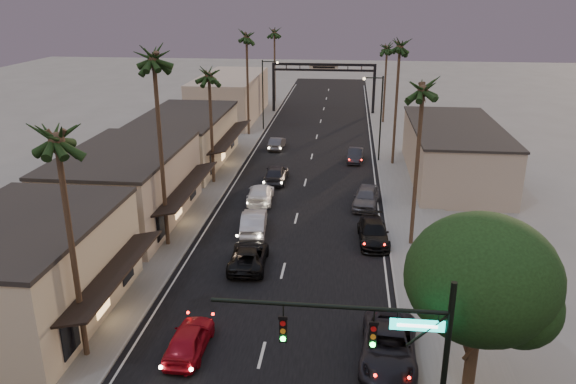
% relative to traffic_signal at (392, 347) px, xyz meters
% --- Properties ---
extents(ground, '(200.00, 200.00, 0.00)m').
position_rel_traffic_signal_xyz_m(ground, '(-5.69, 36.00, -5.08)').
color(ground, slate).
rests_on(ground, ground).
extents(road, '(14.00, 120.00, 0.02)m').
position_rel_traffic_signal_xyz_m(road, '(-5.69, 41.00, -5.08)').
color(road, black).
rests_on(road, ground).
extents(sidewalk_left, '(5.00, 92.00, 0.12)m').
position_rel_traffic_signal_xyz_m(sidewalk_left, '(-15.19, 48.00, -5.02)').
color(sidewalk_left, slate).
rests_on(sidewalk_left, ground).
extents(sidewalk_right, '(5.00, 92.00, 0.12)m').
position_rel_traffic_signal_xyz_m(sidewalk_right, '(3.81, 48.00, -5.02)').
color(sidewalk_right, slate).
rests_on(sidewalk_right, ground).
extents(storefront_near, '(8.00, 12.00, 5.50)m').
position_rel_traffic_signal_xyz_m(storefront_near, '(-18.69, 8.00, -2.33)').
color(storefront_near, '#C1B593').
rests_on(storefront_near, ground).
extents(storefront_mid, '(8.00, 14.00, 5.50)m').
position_rel_traffic_signal_xyz_m(storefront_mid, '(-18.69, 22.00, -2.33)').
color(storefront_mid, tan).
rests_on(storefront_mid, ground).
extents(storefront_far, '(8.00, 16.00, 5.00)m').
position_rel_traffic_signal_xyz_m(storefront_far, '(-18.69, 38.00, -2.58)').
color(storefront_far, '#C1B593').
rests_on(storefront_far, ground).
extents(storefront_dist, '(8.00, 20.00, 6.00)m').
position_rel_traffic_signal_xyz_m(storefront_dist, '(-18.69, 61.00, -2.08)').
color(storefront_dist, tan).
rests_on(storefront_dist, ground).
extents(building_right, '(8.00, 18.00, 5.00)m').
position_rel_traffic_signal_xyz_m(building_right, '(8.31, 36.00, -2.58)').
color(building_right, tan).
rests_on(building_right, ground).
extents(traffic_signal, '(8.51, 0.22, 7.80)m').
position_rel_traffic_signal_xyz_m(traffic_signal, '(0.00, 0.00, 0.00)').
color(traffic_signal, black).
rests_on(traffic_signal, ground).
extents(corner_tree, '(6.20, 6.20, 8.80)m').
position_rel_traffic_signal_xyz_m(corner_tree, '(3.79, 3.45, 0.90)').
color(corner_tree, '#38281C').
rests_on(corner_tree, ground).
extents(arch, '(15.20, 0.40, 7.27)m').
position_rel_traffic_signal_xyz_m(arch, '(-5.69, 66.00, 0.45)').
color(arch, black).
rests_on(arch, ground).
extents(streetlight_right, '(2.13, 0.30, 9.00)m').
position_rel_traffic_signal_xyz_m(streetlight_right, '(1.23, 41.00, 0.25)').
color(streetlight_right, black).
rests_on(streetlight_right, ground).
extents(streetlight_left, '(2.13, 0.30, 9.00)m').
position_rel_traffic_signal_xyz_m(streetlight_left, '(-12.61, 54.00, 0.25)').
color(streetlight_left, black).
rests_on(streetlight_left, ground).
extents(palm_la, '(3.20, 3.20, 13.20)m').
position_rel_traffic_signal_xyz_m(palm_la, '(-14.29, 5.00, 6.36)').
color(palm_la, '#38281C').
rests_on(palm_la, ground).
extents(palm_lb, '(3.20, 3.20, 15.20)m').
position_rel_traffic_signal_xyz_m(palm_lb, '(-14.29, 18.00, 8.30)').
color(palm_lb, '#38281C').
rests_on(palm_lb, ground).
extents(palm_lc, '(3.20, 3.20, 12.20)m').
position_rel_traffic_signal_xyz_m(palm_lc, '(-14.29, 32.00, 5.39)').
color(palm_lc, '#38281C').
rests_on(palm_lc, ground).
extents(palm_ld, '(3.20, 3.20, 14.20)m').
position_rel_traffic_signal_xyz_m(palm_ld, '(-14.29, 51.00, 7.33)').
color(palm_ld, '#38281C').
rests_on(palm_ld, ground).
extents(palm_ra, '(3.20, 3.20, 13.20)m').
position_rel_traffic_signal_xyz_m(palm_ra, '(2.91, 20.00, 6.36)').
color(palm_ra, '#38281C').
rests_on(palm_ra, ground).
extents(palm_rb, '(3.20, 3.20, 14.20)m').
position_rel_traffic_signal_xyz_m(palm_rb, '(2.91, 40.00, 7.33)').
color(palm_rb, '#38281C').
rests_on(palm_rb, ground).
extents(palm_rc, '(3.20, 3.20, 12.20)m').
position_rel_traffic_signal_xyz_m(palm_rc, '(2.91, 60.00, 5.39)').
color(palm_rc, '#38281C').
rests_on(palm_rc, ground).
extents(palm_far, '(3.20, 3.20, 13.20)m').
position_rel_traffic_signal_xyz_m(palm_far, '(-13.99, 74.00, 6.36)').
color(palm_far, '#38281C').
rests_on(palm_far, ground).
extents(oncoming_red, '(1.83, 4.40, 1.49)m').
position_rel_traffic_signal_xyz_m(oncoming_red, '(-9.31, 5.87, -4.34)').
color(oncoming_red, maroon).
rests_on(oncoming_red, ground).
extents(oncoming_pickup, '(2.54, 5.14, 1.40)m').
position_rel_traffic_signal_xyz_m(oncoming_pickup, '(-8.01, 15.46, -4.38)').
color(oncoming_pickup, black).
rests_on(oncoming_pickup, ground).
extents(oncoming_silver, '(2.22, 5.14, 1.64)m').
position_rel_traffic_signal_xyz_m(oncoming_silver, '(-8.58, 20.96, -4.26)').
color(oncoming_silver, '#A1A2A7').
rests_on(oncoming_silver, ground).
extents(oncoming_white, '(2.39, 5.25, 1.49)m').
position_rel_traffic_signal_xyz_m(oncoming_white, '(-9.10, 27.42, -4.34)').
color(oncoming_white, white).
rests_on(oncoming_white, ground).
extents(oncoming_dgrey, '(2.04, 4.96, 1.68)m').
position_rel_traffic_signal_xyz_m(oncoming_dgrey, '(-8.46, 32.92, -4.24)').
color(oncoming_dgrey, black).
rests_on(oncoming_dgrey, ground).
extents(oncoming_grey_far, '(1.65, 4.17, 1.35)m').
position_rel_traffic_signal_xyz_m(oncoming_grey_far, '(-9.91, 44.81, -4.41)').
color(oncoming_grey_far, '#424146').
rests_on(oncoming_grey_far, ground).
extents(curbside_near, '(3.12, 6.02, 1.62)m').
position_rel_traffic_signal_xyz_m(curbside_near, '(0.51, 6.25, -4.27)').
color(curbside_near, black).
rests_on(curbside_near, ground).
extents(curbside_black, '(2.38, 5.24, 1.49)m').
position_rel_traffic_signal_xyz_m(curbside_black, '(0.24, 20.15, -4.34)').
color(curbside_black, black).
rests_on(curbside_black, ground).
extents(curbside_grey, '(2.59, 5.11, 1.67)m').
position_rel_traffic_signal_xyz_m(curbside_grey, '(-0.12, 27.29, -4.25)').
color(curbside_grey, '#4A494E').
rests_on(curbside_grey, ground).
extents(curbside_far, '(1.81, 4.29, 1.38)m').
position_rel_traffic_signal_xyz_m(curbside_far, '(-0.98, 40.65, -4.39)').
color(curbside_far, black).
rests_on(curbside_far, ground).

